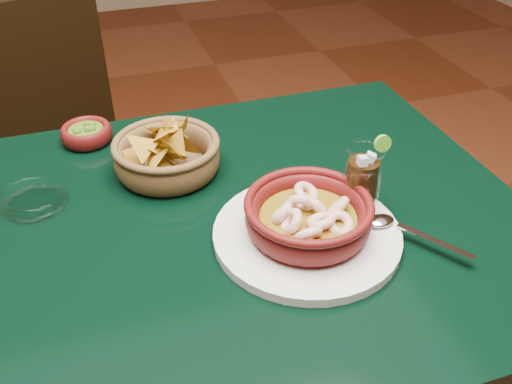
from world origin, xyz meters
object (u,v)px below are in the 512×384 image
object	(u,v)px
cola_drink	(362,183)
chip_basket	(167,155)
dining_table	(175,276)
shrimp_plate	(308,221)
dining_chair	(65,159)

from	to	relation	value
cola_drink	chip_basket	bearing A→B (deg)	140.46
dining_table	shrimp_plate	world-z (taller)	shrimp_plate
dining_table	shrimp_plate	bearing A→B (deg)	-22.83
dining_chair	cola_drink	distance (m)	0.95
dining_table	shrimp_plate	distance (m)	0.26
chip_basket	dining_table	bearing A→B (deg)	-100.84
dining_chair	shrimp_plate	distance (m)	0.92
cola_drink	dining_chair	bearing A→B (deg)	122.31
shrimp_plate	cola_drink	size ratio (longest dim) A/B	2.46
dining_table	dining_chair	bearing A→B (deg)	103.75
dining_table	cola_drink	xyz separation A→B (m)	(0.31, -0.05, 0.16)
cola_drink	shrimp_plate	bearing A→B (deg)	-163.12
shrimp_plate	cola_drink	bearing A→B (deg)	16.88
dining_table	chip_basket	world-z (taller)	chip_basket
chip_basket	cola_drink	distance (m)	0.36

